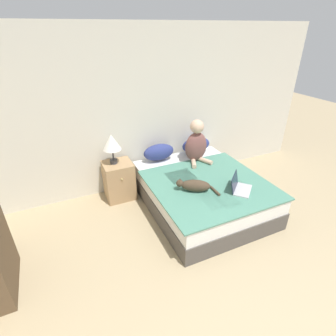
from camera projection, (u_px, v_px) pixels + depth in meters
wall_back at (156, 111)px, 4.22m from camera, size 5.98×0.05×2.55m
bed at (202, 192)px, 3.98m from camera, size 1.62×1.94×0.51m
pillow_near at (159, 152)px, 4.32m from camera, size 0.52×0.25×0.27m
pillow_far at (196, 145)px, 4.58m from camera, size 0.52×0.25×0.27m
person_sitting at (196, 144)px, 4.21m from camera, size 0.39×0.38×0.70m
cat_tabby at (194, 185)px, 3.52m from camera, size 0.48×0.41×0.16m
laptop_open at (240, 187)px, 3.54m from camera, size 0.42×0.41×0.22m
nightstand at (119, 180)px, 4.17m from camera, size 0.44×0.43×0.62m
table_lamp at (112, 143)px, 3.87m from camera, size 0.27×0.27×0.47m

